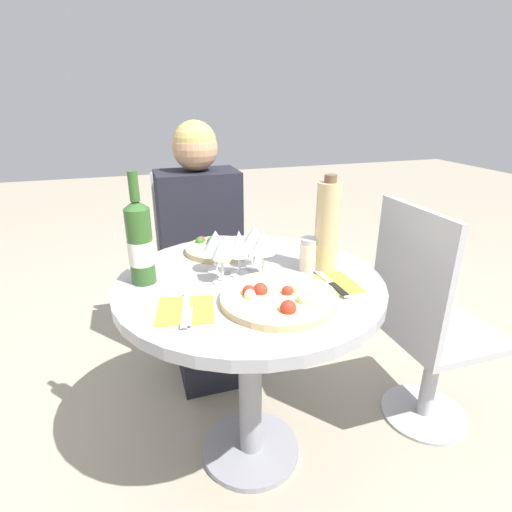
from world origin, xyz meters
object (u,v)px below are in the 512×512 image
Objects in this scene: seated_diner at (204,264)px; chair_behind_diner at (200,270)px; tall_carafe at (327,227)px; pizza_large at (278,298)px; wine_bottle at (140,243)px; dining_table at (250,315)px; chair_empty_side at (426,328)px.

chair_behind_diner is at bearing -90.00° from seated_diner.
chair_behind_diner is 2.92× the size of tall_carafe.
pizza_large is (0.07, -0.78, 0.21)m from seated_diner.
pizza_large is at bearing -144.72° from tall_carafe.
seated_diner is 0.82m from pizza_large.
pizza_large is 0.44m from wine_bottle.
seated_diner is at bearing 93.26° from dining_table.
pizza_large reaches higher than dining_table.
tall_carafe is (0.57, -0.09, 0.02)m from wine_bottle.
seated_diner is 0.77m from tall_carafe.
dining_table is 2.67× the size of tall_carafe.
wine_bottle reaches higher than chair_empty_side.
chair_behind_diner reaches higher than pizza_large.
chair_empty_side is (0.68, -0.04, -0.16)m from dining_table.
wine_bottle is (-0.32, 0.08, 0.26)m from dining_table.
wine_bottle is at bearing 171.09° from tall_carafe.
dining_table is 0.22m from pizza_large.
chair_empty_side is 0.73m from pizza_large.
seated_diner is (-0.04, 0.62, -0.07)m from dining_table.
tall_carafe reaches higher than pizza_large.
dining_table is 0.42m from wine_bottle.
dining_table is 0.91× the size of chair_behind_diner.
tall_carafe is at bearing 35.28° from pizza_large.
pizza_large is (0.03, -0.17, 0.14)m from dining_table.
tall_carafe is (0.22, 0.16, 0.14)m from pizza_large.
chair_empty_side is 2.79× the size of pizza_large.
chair_behind_diner is 0.17m from seated_diner.
chair_empty_side is 0.61m from tall_carafe.
dining_table is 0.62m from seated_diner.
tall_carafe is at bearing 114.64° from seated_diner.
wine_bottle is (-1.00, 0.12, 0.42)m from chair_empty_side.
tall_carafe is (0.25, -0.01, 0.28)m from dining_table.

